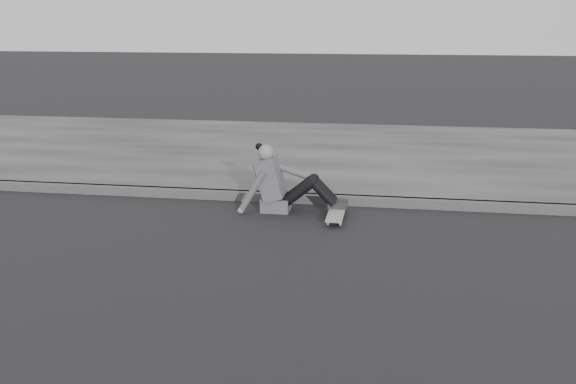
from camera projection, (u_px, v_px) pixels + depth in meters
The scene contains 5 objects.
ground at pixel (212, 272), 6.28m from camera, with size 80.00×80.00×0.00m, color black.
curb at pixel (263, 197), 8.72m from camera, with size 24.00×0.16×0.12m, color #454545.
sidewalk at pixel (295, 152), 11.60m from camera, with size 24.00×6.00×0.12m, color #3D3D3D.
skateboard at pixel (336, 213), 7.93m from camera, with size 0.20×0.78×0.09m.
seated_woman at pixel (281, 184), 8.20m from camera, with size 1.38×0.46×0.88m.
Camera 1 is at (1.66, -5.66, 2.41)m, focal length 40.00 mm.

